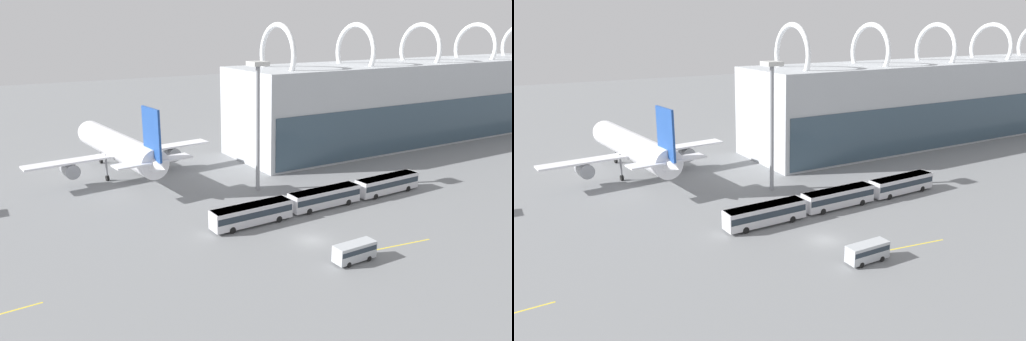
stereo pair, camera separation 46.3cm
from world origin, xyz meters
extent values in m
plane|color=slate|center=(0.00, 0.00, 0.00)|extent=(440.00, 440.00, 0.00)
cube|color=#B2B7BC|center=(62.02, 39.28, 9.82)|extent=(101.54, 21.59, 19.64)
cube|color=#384C5B|center=(62.02, 28.39, 5.90)|extent=(99.51, 0.20, 10.80)
torus|color=white|center=(19.38, 39.28, 22.40)|extent=(1.10, 13.36, 13.36)
torus|color=white|center=(40.70, 39.28, 22.40)|extent=(1.10, 13.36, 13.36)
torus|color=white|center=(62.02, 39.28, 22.40)|extent=(1.10, 13.36, 13.36)
torus|color=white|center=(83.33, 39.28, 22.40)|extent=(1.10, 13.36, 13.36)
cylinder|color=white|center=(-14.00, 44.02, 5.78)|extent=(8.67, 32.99, 5.28)
sphere|color=white|center=(-15.71, 60.24, 5.78)|extent=(5.18, 5.18, 5.18)
cone|color=white|center=(-12.29, 27.80, 5.78)|extent=(5.74, 7.65, 5.02)
cube|color=white|center=(-13.80, 42.05, 4.86)|extent=(36.43, 7.16, 0.35)
cylinder|color=gray|center=(-23.90, 40.98, 3.27)|extent=(3.06, 4.09, 2.67)
cylinder|color=gray|center=(-3.70, 43.11, 3.27)|extent=(3.06, 4.09, 2.67)
cube|color=#1E4799|center=(-12.38, 28.60, 11.01)|extent=(1.05, 6.22, 8.87)
cube|color=white|center=(-12.38, 28.60, 6.31)|extent=(14.00, 4.62, 0.28)
cylinder|color=gray|center=(-15.15, 54.90, 2.90)|extent=(0.36, 0.36, 4.71)
cylinder|color=black|center=(-15.15, 54.90, 0.55)|extent=(0.56, 1.14, 1.10)
cylinder|color=gray|center=(-17.21, 41.69, 2.90)|extent=(0.36, 0.36, 4.71)
cylinder|color=black|center=(-17.21, 41.69, 0.55)|extent=(0.56, 1.14, 1.10)
cylinder|color=gray|center=(-10.38, 42.41, 2.90)|extent=(0.36, 0.36, 4.71)
cylinder|color=black|center=(-10.38, 42.41, 0.55)|extent=(0.56, 1.14, 1.10)
cylinder|color=white|center=(34.27, 48.15, 4.82)|extent=(8.62, 28.62, 5.17)
sphere|color=white|center=(36.01, 62.14, 4.82)|extent=(5.07, 5.07, 5.07)
cone|color=white|center=(32.52, 34.17, 4.82)|extent=(5.64, 6.75, 4.91)
cube|color=white|center=(34.06, 46.45, 3.92)|extent=(33.80, 7.44, 0.35)
cylinder|color=gray|center=(24.70, 47.61, 2.36)|extent=(2.99, 3.49, 2.62)
cylinder|color=gray|center=(43.41, 45.28, 2.36)|extent=(2.99, 3.49, 2.62)
cube|color=red|center=(32.61, 34.85, 10.15)|extent=(1.19, 6.37, 9.11)
cube|color=white|center=(32.61, 34.85, 5.34)|extent=(13.74, 4.84, 0.28)
cylinder|color=gray|center=(35.44, 57.54, 2.43)|extent=(0.36, 0.36, 3.75)
cylinder|color=black|center=(35.44, 57.54, 0.55)|extent=(0.58, 1.15, 1.10)
cylinder|color=gray|center=(30.72, 46.86, 2.43)|extent=(0.36, 0.36, 3.75)
cylinder|color=black|center=(30.72, 46.86, 0.55)|extent=(0.58, 1.15, 1.10)
cylinder|color=gray|center=(37.39, 46.03, 2.43)|extent=(0.36, 0.36, 3.75)
cylinder|color=black|center=(37.39, 46.03, 0.55)|extent=(0.58, 1.15, 1.10)
cube|color=silver|center=(-4.37, 8.97, 1.75)|extent=(12.98, 3.09, 2.76)
cube|color=#232D38|center=(-4.37, 8.97, 2.03)|extent=(12.72, 3.11, 0.97)
cube|color=silver|center=(-4.37, 8.97, 3.07)|extent=(12.59, 2.99, 0.12)
cylinder|color=black|center=(-0.40, 10.35, 0.50)|extent=(1.01, 0.32, 1.00)
cylinder|color=black|center=(-0.33, 7.78, 0.50)|extent=(1.01, 0.32, 1.00)
cylinder|color=black|center=(-8.40, 10.16, 0.50)|extent=(1.01, 0.32, 1.00)
cylinder|color=black|center=(-8.34, 7.58, 0.50)|extent=(1.01, 0.32, 1.00)
cube|color=silver|center=(9.50, 9.39, 1.75)|extent=(12.95, 2.94, 2.76)
cube|color=#232D38|center=(9.50, 9.39, 2.03)|extent=(12.69, 2.97, 0.97)
cube|color=silver|center=(9.50, 9.39, 3.07)|extent=(12.56, 2.86, 0.12)
cylinder|color=black|center=(13.48, 10.73, 0.50)|extent=(1.00, 0.31, 1.00)
cylinder|color=black|center=(13.52, 8.15, 0.50)|extent=(1.00, 0.31, 1.00)
cylinder|color=black|center=(5.48, 10.62, 0.50)|extent=(1.00, 0.31, 1.00)
cylinder|color=black|center=(5.51, 8.05, 0.50)|extent=(1.00, 0.31, 1.00)
cube|color=silver|center=(23.36, 9.43, 1.75)|extent=(13.00, 3.18, 2.76)
cube|color=#232D38|center=(23.36, 9.43, 2.03)|extent=(12.74, 3.20, 0.97)
cube|color=silver|center=(23.36, 9.43, 3.07)|extent=(12.61, 3.08, 0.12)
cylinder|color=black|center=(27.32, 10.85, 0.50)|extent=(1.01, 0.33, 1.00)
cylinder|color=black|center=(27.40, 8.27, 0.50)|extent=(1.01, 0.33, 1.00)
cylinder|color=black|center=(19.32, 10.60, 0.50)|extent=(1.01, 0.33, 1.00)
cylinder|color=black|center=(19.40, 8.02, 0.50)|extent=(1.01, 0.33, 1.00)
cube|color=#B2B7BC|center=(0.80, -7.83, 1.38)|extent=(5.73, 2.02, 2.16)
cube|color=#232D38|center=(0.80, -7.83, 1.73)|extent=(5.56, 2.04, 0.65)
cylinder|color=black|center=(2.45, -6.89, 0.35)|extent=(0.70, 0.23, 0.70)
cylinder|color=black|center=(2.46, -8.74, 0.35)|extent=(0.70, 0.23, 0.70)
cylinder|color=black|center=(-0.87, -6.92, 0.35)|extent=(0.70, 0.23, 0.70)
cylinder|color=black|center=(-0.85, -8.77, 0.35)|extent=(0.70, 0.23, 0.70)
cylinder|color=gray|center=(4.72, 22.57, 11.01)|extent=(0.70, 0.70, 22.02)
cube|color=silver|center=(4.72, 22.57, 22.32)|extent=(2.95, 2.95, 0.74)
cube|color=yellow|center=(9.66, -7.36, 0.00)|extent=(9.38, 1.55, 0.01)
camera|label=1|loc=(-38.71, -50.67, 28.73)|focal=35.00mm
camera|label=2|loc=(-38.31, -50.90, 28.73)|focal=35.00mm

